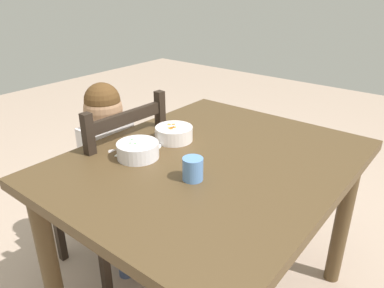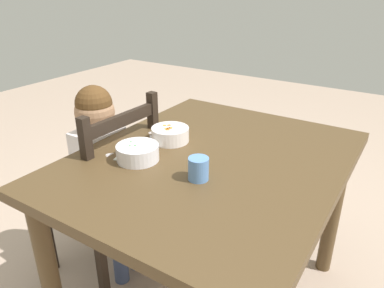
{
  "view_description": "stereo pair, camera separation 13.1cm",
  "coord_description": "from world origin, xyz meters",
  "px_view_note": "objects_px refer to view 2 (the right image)",
  "views": [
    {
      "loc": [
        -1.0,
        -0.71,
        1.35
      ],
      "look_at": [
        -0.03,
        0.06,
        0.79
      ],
      "focal_mm": 34.1,
      "sensor_mm": 36.0,
      "label": 1
    },
    {
      "loc": [
        -1.08,
        -0.6,
        1.35
      ],
      "look_at": [
        -0.03,
        0.06,
        0.79
      ],
      "focal_mm": 34.1,
      "sensor_mm": 36.0,
      "label": 2
    }
  ],
  "objects_px": {
    "bowl_of_peas": "(138,152)",
    "drinking_cup": "(198,169)",
    "spoon": "(155,144)",
    "child_figure": "(104,157)",
    "bowl_of_carrots": "(170,134)",
    "dining_table": "(210,182)",
    "dining_chair": "(107,192)"
  },
  "relations": [
    {
      "from": "bowl_of_peas",
      "to": "drinking_cup",
      "type": "bearing_deg",
      "value": -90.29
    },
    {
      "from": "spoon",
      "to": "child_figure",
      "type": "bearing_deg",
      "value": 97.89
    },
    {
      "from": "bowl_of_carrots",
      "to": "spoon",
      "type": "relative_size",
      "value": 1.36
    },
    {
      "from": "spoon",
      "to": "bowl_of_carrots",
      "type": "bearing_deg",
      "value": -24.6
    },
    {
      "from": "dining_table",
      "to": "drinking_cup",
      "type": "distance_m",
      "value": 0.23
    },
    {
      "from": "drinking_cup",
      "to": "dining_table",
      "type": "bearing_deg",
      "value": 15.74
    },
    {
      "from": "dining_table",
      "to": "drinking_cup",
      "type": "bearing_deg",
      "value": -164.26
    },
    {
      "from": "bowl_of_carrots",
      "to": "drinking_cup",
      "type": "distance_m",
      "value": 0.34
    },
    {
      "from": "dining_chair",
      "to": "drinking_cup",
      "type": "distance_m",
      "value": 0.66
    },
    {
      "from": "bowl_of_peas",
      "to": "drinking_cup",
      "type": "relative_size",
      "value": 1.99
    },
    {
      "from": "dining_chair",
      "to": "bowl_of_peas",
      "type": "distance_m",
      "value": 0.46
    },
    {
      "from": "dining_chair",
      "to": "bowl_of_peas",
      "type": "xyz_separation_m",
      "value": [
        -0.1,
        -0.3,
        0.33
      ]
    },
    {
      "from": "bowl_of_peas",
      "to": "dining_chair",
      "type": "bearing_deg",
      "value": 71.37
    },
    {
      "from": "drinking_cup",
      "to": "child_figure",
      "type": "bearing_deg",
      "value": 79.43
    },
    {
      "from": "dining_chair",
      "to": "bowl_of_peas",
      "type": "height_order",
      "value": "dining_chair"
    },
    {
      "from": "child_figure",
      "to": "drinking_cup",
      "type": "height_order",
      "value": "child_figure"
    },
    {
      "from": "bowl_of_carrots",
      "to": "drinking_cup",
      "type": "xyz_separation_m",
      "value": [
        -0.21,
        -0.26,
        0.01
      ]
    },
    {
      "from": "drinking_cup",
      "to": "bowl_of_peas",
      "type": "bearing_deg",
      "value": 89.71
    },
    {
      "from": "bowl_of_peas",
      "to": "spoon",
      "type": "height_order",
      "value": "bowl_of_peas"
    },
    {
      "from": "dining_chair",
      "to": "drinking_cup",
      "type": "xyz_separation_m",
      "value": [
        -0.1,
        -0.56,
        0.34
      ]
    },
    {
      "from": "bowl_of_peas",
      "to": "bowl_of_carrots",
      "type": "relative_size",
      "value": 1.02
    },
    {
      "from": "dining_table",
      "to": "child_figure",
      "type": "bearing_deg",
      "value": 97.22
    },
    {
      "from": "dining_chair",
      "to": "child_figure",
      "type": "xyz_separation_m",
      "value": [
        0.0,
        -0.01,
        0.19
      ]
    },
    {
      "from": "bowl_of_peas",
      "to": "bowl_of_carrots",
      "type": "xyz_separation_m",
      "value": [
        0.21,
        -0.0,
        -0.0
      ]
    },
    {
      "from": "child_figure",
      "to": "bowl_of_peas",
      "type": "xyz_separation_m",
      "value": [
        -0.1,
        -0.29,
        0.14
      ]
    },
    {
      "from": "dining_table",
      "to": "dining_chair",
      "type": "height_order",
      "value": "dining_chair"
    },
    {
      "from": "child_figure",
      "to": "dining_chair",
      "type": "bearing_deg",
      "value": 104.48
    },
    {
      "from": "dining_chair",
      "to": "spoon",
      "type": "bearing_deg",
      "value": -81.95
    },
    {
      "from": "child_figure",
      "to": "drinking_cup",
      "type": "xyz_separation_m",
      "value": [
        -0.1,
        -0.56,
        0.15
      ]
    },
    {
      "from": "dining_table",
      "to": "bowl_of_carrots",
      "type": "xyz_separation_m",
      "value": [
        0.04,
        0.22,
        0.14
      ]
    },
    {
      "from": "child_figure",
      "to": "bowl_of_carrots",
      "type": "relative_size",
      "value": 6.14
    },
    {
      "from": "dining_table",
      "to": "bowl_of_peas",
      "type": "distance_m",
      "value": 0.31
    }
  ]
}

